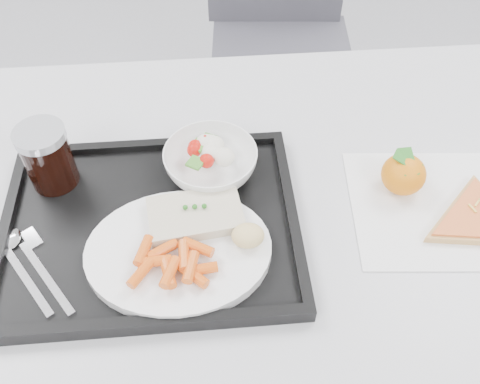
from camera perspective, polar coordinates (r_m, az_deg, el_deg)
The scene contains 14 objects.
table at distance 0.91m, azimuth 1.51°, elevation -3.93°, with size 1.20×0.80×0.75m.
chair at distance 1.68m, azimuth 4.27°, elevation 17.93°, with size 0.45×0.45×0.93m.
tray at distance 0.83m, azimuth -9.47°, elevation -3.64°, with size 0.45×0.35×0.03m.
dinner_plate at distance 0.78m, azimuth -6.57°, elevation -6.32°, with size 0.27×0.27×0.02m.
fish_fillet at distance 0.80m, azimuth -4.78°, elevation -2.43°, with size 0.15×0.10×0.03m.
bread_roll at distance 0.76m, azimuth 0.85°, elevation -4.66°, with size 0.05×0.04×0.03m.
salad_bowl at distance 0.87m, azimuth -3.14°, elevation 3.20°, with size 0.15×0.15×0.05m.
cola_glass at distance 0.89m, azimuth -19.86°, elevation 3.63°, with size 0.08×0.08×0.11m.
cutlery at distance 0.83m, azimuth -21.70°, elevation -6.85°, with size 0.13×0.16×0.01m.
napkin at distance 0.91m, azimuth 19.58°, elevation -1.56°, with size 0.27×0.26×0.00m.
tangerine at distance 0.89m, azimuth 17.04°, elevation 1.83°, with size 0.09×0.09×0.07m.
pizza_slice at distance 0.91m, azimuth 24.07°, elevation -2.65°, with size 0.25×0.25×0.02m.
carrot_pile at distance 0.75m, azimuth -7.12°, elevation -7.52°, with size 0.12×0.09×0.02m.
salad_contents at distance 0.88m, azimuth -3.26°, elevation 4.63°, with size 0.08×0.08×0.03m.
Camera 1 is at (-0.07, -0.24, 1.42)m, focal length 40.00 mm.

